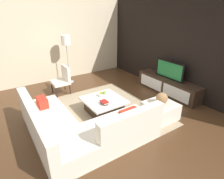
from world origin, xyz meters
The scene contains 14 objects.
ground_plane centered at (0.00, 0.00, 0.00)m, with size 14.00×14.00×0.00m, color #4C301C.
feature_wall_back centered at (0.00, 2.70, 1.40)m, with size 6.40×0.12×2.80m, color black.
side_wall_left centered at (-3.20, 0.20, 1.40)m, with size 0.12×5.20×2.80m, color beige.
area_rug centered at (-0.10, 0.00, 0.01)m, with size 3.06×2.73×0.01m, color tan.
media_console centered at (0.00, 2.40, 0.25)m, with size 2.17×0.50×0.50m.
television centered at (0.00, 2.40, 0.77)m, with size 1.02×0.06×0.55m.
sectional_couch centered at (0.51, -0.90, 0.27)m, with size 2.44×2.31×0.80m.
coffee_table centered at (-0.10, 0.10, 0.20)m, with size 0.98×0.96×0.38m.
accent_chair_near centered at (-1.85, -0.33, 0.49)m, with size 0.55×0.50×0.87m.
floor_lamp centered at (-2.61, 0.17, 1.41)m, with size 0.31×0.31×1.67m.
ottoman centered at (0.89, 1.12, 0.20)m, with size 0.70×0.70×0.40m, color silver.
fruit_bowl centered at (-0.28, 0.20, 0.43)m, with size 0.28×0.28×0.14m.
decorative_ball centered at (0.89, 1.12, 0.54)m, with size 0.28×0.28×0.28m, color #997247.
book_stack centered at (0.12, -0.02, 0.43)m, with size 0.21×0.15×0.08m.
Camera 1 is at (3.55, -2.07, 2.55)m, focal length 29.98 mm.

